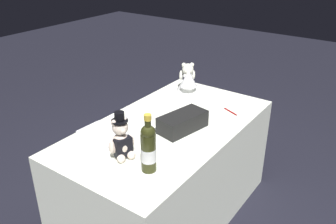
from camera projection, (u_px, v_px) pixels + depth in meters
name	position (u px, v px, depth m)	size (l,w,h in m)	color
ground_plane	(168.00, 213.00, 2.71)	(12.00, 12.00, 0.00)	black
reception_table	(168.00, 172.00, 2.55)	(1.56, 0.85, 0.75)	white
teddy_bear_groom	(121.00, 140.00, 2.00)	(0.15, 0.15, 0.28)	beige
teddy_bear_bride	(188.00, 79.00, 2.88)	(0.23, 0.22, 0.24)	white
champagne_bottle	(148.00, 148.00, 1.87)	(0.08, 0.08, 0.33)	#2D2F13
signing_pen	(231.00, 112.00, 2.56)	(0.07, 0.13, 0.01)	maroon
gift_case_black	(183.00, 122.00, 2.31)	(0.35, 0.22, 0.11)	black
guestbook	(104.00, 134.00, 2.27)	(0.19, 0.30, 0.02)	white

